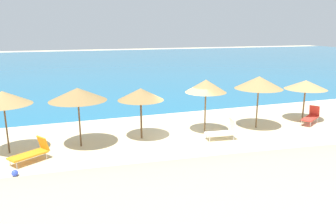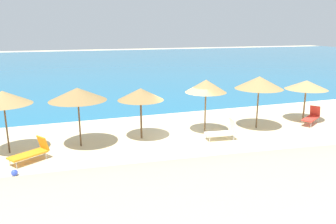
{
  "view_description": "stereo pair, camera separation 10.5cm",
  "coord_description": "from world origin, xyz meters",
  "px_view_note": "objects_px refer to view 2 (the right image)",
  "views": [
    {
      "loc": [
        -6.15,
        -15.09,
        5.49
      ],
      "look_at": [
        -0.54,
        0.87,
        1.23
      ],
      "focal_mm": 35.17,
      "sensor_mm": 36.0,
      "label": 1
    },
    {
      "loc": [
        -6.05,
        -15.12,
        5.49
      ],
      "look_at": [
        -0.54,
        0.87,
        1.23
      ],
      "focal_mm": 35.17,
      "sensor_mm": 36.0,
      "label": 2
    }
  ],
  "objects_px": {
    "beach_umbrella_3": "(206,86)",
    "beach_ball": "(14,173)",
    "beach_umbrella_1": "(78,94)",
    "lounge_chair_1": "(32,152)",
    "beach_umbrella_0": "(3,98)",
    "beach_umbrella_5": "(306,85)",
    "beach_umbrella_4": "(259,83)",
    "lounge_chair_2": "(224,131)",
    "lounge_chair_0": "(312,117)",
    "beach_umbrella_2": "(141,94)"
  },
  "relations": [
    {
      "from": "beach_umbrella_1",
      "to": "beach_ball",
      "type": "relative_size",
      "value": 11.37
    },
    {
      "from": "beach_umbrella_0",
      "to": "beach_umbrella_4",
      "type": "relative_size",
      "value": 0.97
    },
    {
      "from": "beach_umbrella_3",
      "to": "lounge_chair_1",
      "type": "distance_m",
      "value": 9.08
    },
    {
      "from": "beach_umbrella_3",
      "to": "beach_umbrella_5",
      "type": "xyz_separation_m",
      "value": [
        6.75,
        0.16,
        -0.33
      ]
    },
    {
      "from": "beach_umbrella_1",
      "to": "beach_umbrella_2",
      "type": "relative_size",
      "value": 1.09
    },
    {
      "from": "beach_umbrella_2",
      "to": "beach_umbrella_4",
      "type": "bearing_deg",
      "value": -3.26
    },
    {
      "from": "lounge_chair_0",
      "to": "beach_ball",
      "type": "relative_size",
      "value": 6.81
    },
    {
      "from": "beach_umbrella_1",
      "to": "lounge_chair_1",
      "type": "height_order",
      "value": "beach_umbrella_1"
    },
    {
      "from": "beach_umbrella_2",
      "to": "lounge_chair_2",
      "type": "bearing_deg",
      "value": -21.76
    },
    {
      "from": "beach_umbrella_0",
      "to": "lounge_chair_2",
      "type": "bearing_deg",
      "value": -8.41
    },
    {
      "from": "beach_umbrella_5",
      "to": "beach_umbrella_0",
      "type": "bearing_deg",
      "value": -179.8
    },
    {
      "from": "lounge_chair_0",
      "to": "lounge_chair_1",
      "type": "xyz_separation_m",
      "value": [
        -15.45,
        -0.7,
        -0.03
      ]
    },
    {
      "from": "lounge_chair_2",
      "to": "lounge_chair_0",
      "type": "bearing_deg",
      "value": -75.82
    },
    {
      "from": "beach_umbrella_3",
      "to": "beach_umbrella_5",
      "type": "bearing_deg",
      "value": 1.33
    },
    {
      "from": "beach_umbrella_3",
      "to": "beach_umbrella_4",
      "type": "distance_m",
      "value": 3.16
    },
    {
      "from": "beach_umbrella_1",
      "to": "beach_umbrella_5",
      "type": "height_order",
      "value": "beach_umbrella_1"
    },
    {
      "from": "beach_umbrella_5",
      "to": "lounge_chair_0",
      "type": "distance_m",
      "value": 1.93
    },
    {
      "from": "beach_umbrella_5",
      "to": "beach_ball",
      "type": "bearing_deg",
      "value": -170.08
    },
    {
      "from": "beach_umbrella_3",
      "to": "beach_ball",
      "type": "distance_m",
      "value": 9.99
    },
    {
      "from": "beach_umbrella_4",
      "to": "beach_umbrella_5",
      "type": "height_order",
      "value": "beach_umbrella_4"
    },
    {
      "from": "beach_umbrella_1",
      "to": "lounge_chair_2",
      "type": "relative_size",
      "value": 1.72
    },
    {
      "from": "beach_umbrella_5",
      "to": "beach_ball",
      "type": "distance_m",
      "value": 16.45
    },
    {
      "from": "beach_umbrella_2",
      "to": "lounge_chair_1",
      "type": "height_order",
      "value": "beach_umbrella_2"
    },
    {
      "from": "lounge_chair_1",
      "to": "beach_ball",
      "type": "distance_m",
      "value": 1.52
    },
    {
      "from": "beach_umbrella_0",
      "to": "lounge_chair_1",
      "type": "relative_size",
      "value": 1.67
    },
    {
      "from": "beach_umbrella_0",
      "to": "lounge_chair_1",
      "type": "xyz_separation_m",
      "value": [
        1.05,
        -1.38,
        -2.15
      ]
    },
    {
      "from": "lounge_chair_2",
      "to": "beach_umbrella_1",
      "type": "bearing_deg",
      "value": 85.66
    },
    {
      "from": "beach_umbrella_4",
      "to": "lounge_chair_1",
      "type": "xyz_separation_m",
      "value": [
        -11.88,
        -1.07,
        -2.2
      ]
    },
    {
      "from": "beach_umbrella_1",
      "to": "lounge_chair_0",
      "type": "relative_size",
      "value": 1.67
    },
    {
      "from": "lounge_chair_0",
      "to": "lounge_chair_2",
      "type": "relative_size",
      "value": 1.03
    },
    {
      "from": "beach_umbrella_4",
      "to": "beach_ball",
      "type": "bearing_deg",
      "value": -168.93
    },
    {
      "from": "beach_umbrella_1",
      "to": "lounge_chair_0",
      "type": "xyz_separation_m",
      "value": [
        13.33,
        -0.54,
        -2.1
      ]
    },
    {
      "from": "beach_umbrella_3",
      "to": "lounge_chair_2",
      "type": "distance_m",
      "value": 2.58
    },
    {
      "from": "beach_umbrella_1",
      "to": "beach_ball",
      "type": "xyz_separation_m",
      "value": [
        -2.7,
        -2.61,
        -2.42
      ]
    },
    {
      "from": "beach_umbrella_1",
      "to": "beach_umbrella_2",
      "type": "bearing_deg",
      "value": 3.8
    },
    {
      "from": "beach_umbrella_0",
      "to": "beach_umbrella_5",
      "type": "xyz_separation_m",
      "value": [
        16.54,
        0.06,
        -0.33
      ]
    },
    {
      "from": "beach_umbrella_1",
      "to": "beach_ball",
      "type": "height_order",
      "value": "beach_umbrella_1"
    },
    {
      "from": "beach_umbrella_3",
      "to": "beach_ball",
      "type": "relative_size",
      "value": 11.59
    },
    {
      "from": "beach_umbrella_2",
      "to": "beach_ball",
      "type": "xyz_separation_m",
      "value": [
        -5.78,
        -2.82,
        -2.19
      ]
    },
    {
      "from": "beach_umbrella_1",
      "to": "lounge_chair_1",
      "type": "xyz_separation_m",
      "value": [
        -2.12,
        -1.25,
        -2.13
      ]
    },
    {
      "from": "beach_umbrella_1",
      "to": "beach_umbrella_2",
      "type": "height_order",
      "value": "beach_umbrella_1"
    },
    {
      "from": "lounge_chair_2",
      "to": "beach_ball",
      "type": "bearing_deg",
      "value": 103.99
    },
    {
      "from": "beach_umbrella_0",
      "to": "beach_umbrella_1",
      "type": "bearing_deg",
      "value": -2.48
    },
    {
      "from": "beach_umbrella_1",
      "to": "beach_umbrella_4",
      "type": "bearing_deg",
      "value": -1.03
    },
    {
      "from": "lounge_chair_2",
      "to": "beach_ball",
      "type": "relative_size",
      "value": 6.6
    },
    {
      "from": "lounge_chair_2",
      "to": "lounge_chair_1",
      "type": "bearing_deg",
      "value": 95.92
    },
    {
      "from": "beach_umbrella_1",
      "to": "lounge_chair_0",
      "type": "distance_m",
      "value": 13.51
    },
    {
      "from": "beach_umbrella_3",
      "to": "lounge_chair_2",
      "type": "relative_size",
      "value": 1.76
    },
    {
      "from": "beach_umbrella_5",
      "to": "beach_umbrella_2",
      "type": "bearing_deg",
      "value": 179.95
    },
    {
      "from": "beach_umbrella_2",
      "to": "beach_ball",
      "type": "distance_m",
      "value": 6.79
    }
  ]
}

